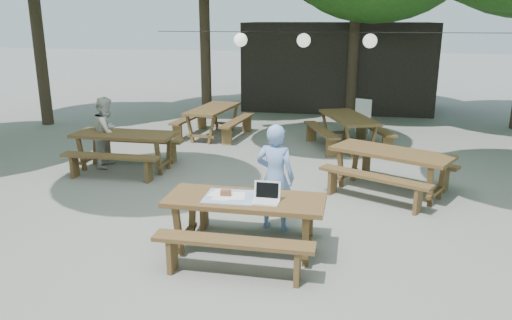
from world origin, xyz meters
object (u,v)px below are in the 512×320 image
object	(u,v)px
main_picnic_table	(245,225)
plastic_chair	(360,124)
second_person	(107,132)
woman	(275,177)
picnic_table_nw	(126,151)

from	to	relation	value
main_picnic_table	plastic_chair	bearing A→B (deg)	78.86
main_picnic_table	second_person	distance (m)	4.90
second_person	plastic_chair	xyz separation A→B (m)	(5.03, 4.00, -0.45)
woman	second_person	size ratio (longest dim) A/B	1.08
woman	second_person	xyz separation A→B (m)	(-3.84, 2.45, -0.05)
woman	plastic_chair	bearing A→B (deg)	-91.01
main_picnic_table	woman	distance (m)	0.97
plastic_chair	main_picnic_table	bearing A→B (deg)	-76.47
second_person	plastic_chair	size ratio (longest dim) A/B	1.58
main_picnic_table	picnic_table_nw	xyz separation A→B (m)	(-3.13, 3.13, 0.00)
main_picnic_table	woman	bearing A→B (deg)	74.01
main_picnic_table	second_person	xyz separation A→B (m)	(-3.60, 3.31, 0.32)
main_picnic_table	picnic_table_nw	bearing A→B (deg)	135.04
second_person	picnic_table_nw	bearing A→B (deg)	-119.34
second_person	plastic_chair	world-z (taller)	second_person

